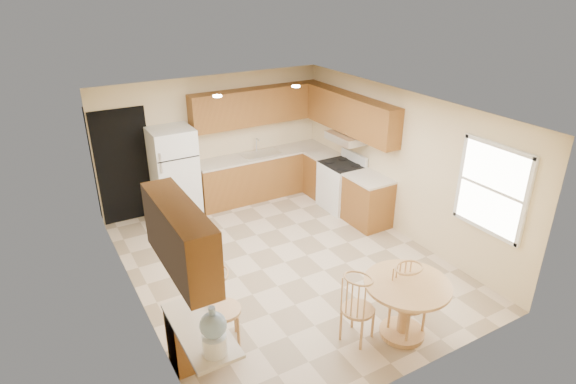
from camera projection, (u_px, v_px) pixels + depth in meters
floor at (285, 262)px, 7.66m from camera, size 5.50×5.50×0.00m
ceiling at (284, 108)px, 6.63m from camera, size 4.50×5.50×0.02m
wall_back at (215, 140)px, 9.31m from camera, size 4.50×0.02×2.50m
wall_front at (416, 285)px, 4.98m from camera, size 4.50×0.02×2.50m
wall_left at (131, 227)px, 6.12m from camera, size 0.02×5.50×2.50m
wall_right at (400, 164)px, 8.17m from camera, size 0.02×5.50×2.50m
doorway at (124, 167)px, 8.59m from camera, size 0.90×0.02×2.10m
base_cab_back at (263, 176)px, 9.81m from camera, size 2.75×0.60×0.87m
counter_back at (262, 155)px, 9.62m from camera, size 2.75×0.63×0.04m
base_cab_right_a at (323, 175)px, 9.83m from camera, size 0.60×0.59×0.87m
counter_right_a at (323, 154)px, 9.64m from camera, size 0.63×0.59×0.04m
base_cab_right_b at (368, 202)px, 8.69m from camera, size 0.60×0.80×0.87m
counter_right_b at (369, 179)px, 8.50m from camera, size 0.63×0.80×0.04m
upper_cab_back at (258, 106)px, 9.33m from camera, size 2.75×0.33×0.70m
upper_cab_right at (351, 114)px, 8.80m from camera, size 0.33×2.42×0.70m
upper_cab_left at (180, 237)px, 4.69m from camera, size 0.33×1.40×0.70m
sink at (261, 154)px, 9.60m from camera, size 0.78×0.44×0.01m
range_hood at (347, 138)px, 8.92m from camera, size 0.50×0.76×0.14m
desk_pedestal at (191, 337)px, 5.56m from camera, size 0.48×0.42×0.72m
desk_top at (200, 329)px, 5.10m from camera, size 0.50×1.20×0.04m
window at (492, 189)px, 6.60m from camera, size 0.06×1.12×1.30m
can_light_a at (217, 96)px, 7.35m from camera, size 0.14×0.14×0.02m
can_light_b at (296, 86)px, 7.99m from camera, size 0.14×0.14×0.02m
refrigerator at (175, 174)px, 8.77m from camera, size 0.76×0.74×1.72m
stove at (341, 185)px, 9.28m from camera, size 0.65×0.76×1.09m
dining_table at (406, 301)px, 5.93m from camera, size 1.06×1.06×0.78m
chair_table_a at (363, 305)px, 5.77m from camera, size 0.41×0.53×0.92m
chair_table_b at (414, 299)px, 5.85m from camera, size 0.42×0.42×0.96m
chair_desk at (225, 305)px, 5.68m from camera, size 0.45×0.59×1.02m
water_crock at (214, 333)px, 4.66m from camera, size 0.27×0.27×0.55m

